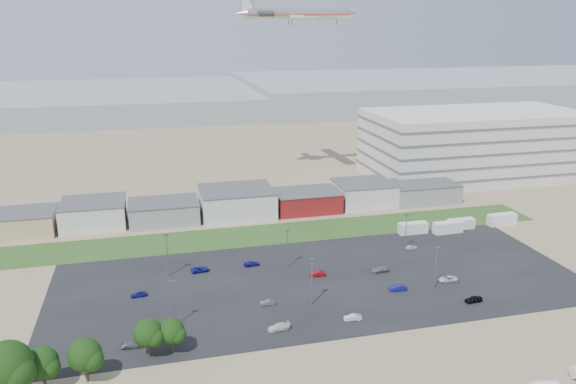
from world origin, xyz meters
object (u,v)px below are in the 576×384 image
object	(u,v)px
parked_car_1	(398,288)
parked_car_0	(448,279)
parked_car_7	(318,274)
parked_car_9	(200,269)
parked_car_3	(279,327)
parked_car_8	(411,247)
parked_car_10	(132,344)
box_trailer_a	(413,228)
parked_car_4	(268,302)
parked_car_5	(139,294)
parked_car_2	(474,299)
parked_car_12	(380,270)
airliner	(299,14)
parked_car_13	(353,317)
tree_far_left	(8,370)
parked_car_6	(252,264)

from	to	relation	value
parked_car_1	parked_car_0	bearing A→B (deg)	100.69
parked_car_7	parked_car_9	world-z (taller)	parked_car_7
parked_car_3	parked_car_8	xyz separation A→B (m)	(42.79, 30.94, -0.09)
parked_car_10	box_trailer_a	bearing A→B (deg)	-59.00
box_trailer_a	parked_car_9	world-z (taller)	box_trailer_a
parked_car_4	parked_car_5	xyz separation A→B (m)	(-26.30, 10.43, 0.04)
parked_car_2	parked_car_12	xyz separation A→B (m)	(-13.33, 18.83, -0.03)
parked_car_7	box_trailer_a	bearing A→B (deg)	125.82
airliner	parked_car_3	distance (m)	126.36
parked_car_9	parked_car_13	distance (m)	40.77
airliner	parked_car_4	xyz separation A→B (m)	(-32.47, -96.34, -59.44)
parked_car_5	parked_car_8	size ratio (longest dim) A/B	1.06
parked_car_0	parked_car_5	world-z (taller)	parked_car_0
parked_car_5	parked_car_13	xyz separation A→B (m)	(41.38, -20.76, 0.01)
box_trailer_a	parked_car_12	world-z (taller)	box_trailer_a
parked_car_4	parked_car_5	size ratio (longest dim) A/B	0.97
tree_far_left	parked_car_1	xyz separation A→B (m)	(74.29, 21.41, -5.47)
parked_car_2	parked_car_12	bearing A→B (deg)	-148.52
box_trailer_a	parked_car_12	distance (m)	29.06
parked_car_4	parked_car_12	distance (m)	30.71
parked_car_12	parked_car_6	bearing A→B (deg)	-112.81
parked_car_8	parked_car_12	xyz separation A→B (m)	(-13.49, -11.16, 0.08)
parked_car_7	parked_car_12	xyz separation A→B (m)	(14.93, -1.47, 0.01)
airliner	parked_car_0	xyz separation A→B (m)	(9.86, -95.49, -59.36)
parked_car_13	parked_car_10	bearing A→B (deg)	-83.65
box_trailer_a	parked_car_10	distance (m)	86.20
tree_far_left	airliner	xyz separation A→B (m)	(77.46, 118.29, 53.85)
parked_car_4	parked_car_6	size ratio (longest dim) A/B	0.84
parked_car_3	parked_car_10	size ratio (longest dim) A/B	1.07
parked_car_4	parked_car_8	size ratio (longest dim) A/B	1.03
parked_car_9	parked_car_4	bearing A→B (deg)	-155.67
tree_far_left	airliner	size ratio (longest dim) A/B	0.27
parked_car_6	parked_car_7	size ratio (longest dim) A/B	1.06
parked_car_0	parked_car_9	xyz separation A→B (m)	(-54.51, 19.13, -0.02)
parked_car_9	box_trailer_a	bearing A→B (deg)	-86.57
box_trailer_a	parked_car_7	bearing A→B (deg)	-148.15
parked_car_9	parked_car_1	bearing A→B (deg)	-123.35
box_trailer_a	parked_car_13	world-z (taller)	box_trailer_a
parked_car_2	parked_car_8	world-z (taller)	parked_car_2
parked_car_5	parked_car_10	world-z (taller)	parked_car_10
parked_car_5	parked_car_6	world-z (taller)	parked_car_5
airliner	parked_car_3	bearing A→B (deg)	-110.33
parked_car_0	parked_car_1	bearing A→B (deg)	-79.41
parked_car_7	parked_car_10	xyz separation A→B (m)	(-41.68, -20.66, -0.02)
parked_car_6	parked_car_13	distance (m)	34.07
parked_car_13	airliner	bearing A→B (deg)	177.84
parked_car_6	tree_far_left	bearing A→B (deg)	128.30
parked_car_9	parked_car_12	xyz separation A→B (m)	(41.41, -10.57, 0.02)
tree_far_left	airliner	distance (m)	151.30
airliner	parked_car_5	size ratio (longest dim) A/B	13.52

